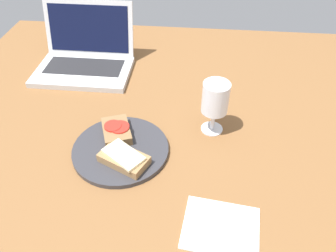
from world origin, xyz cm
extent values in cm
cube|color=brown|center=(0.00, 0.00, 1.50)|extent=(140.00, 140.00, 3.00)
cylinder|color=#333338|center=(-7.76, -6.07, 3.65)|extent=(24.90, 24.90, 1.30)
cube|color=#937047|center=(-5.76, -10.91, 5.43)|extent=(13.49, 10.96, 2.25)
cube|color=#F4EAB7|center=(-5.76, -10.91, 6.93)|extent=(11.38, 10.46, 0.74)
cube|color=brown|center=(-9.75, -1.24, 5.53)|extent=(10.12, 12.08, 2.46)
cylinder|color=red|center=(-10.64, -0.96, 7.04)|extent=(4.64, 4.64, 0.55)
cylinder|color=red|center=(-8.80, -1.11, 6.97)|extent=(5.18, 5.18, 0.42)
cylinder|color=white|center=(15.80, 4.89, 3.20)|extent=(6.04, 6.04, 0.40)
cylinder|color=white|center=(15.80, 4.89, 6.57)|extent=(1.11, 1.11, 6.34)
cylinder|color=white|center=(15.80, 4.89, 13.99)|extent=(7.09, 7.09, 8.50)
cylinder|color=white|center=(15.80, 4.89, 12.87)|extent=(6.52, 6.52, 6.27)
cube|color=silver|center=(-28.34, 29.26, 3.94)|extent=(32.08, 20.26, 1.88)
cube|color=#232326|center=(-28.34, 31.08, 4.96)|extent=(26.31, 11.14, 0.16)
cube|color=silver|center=(-28.34, 41.92, 14.05)|extent=(31.44, 5.84, 18.56)
cube|color=black|center=(-28.34, 41.42, 14.05)|extent=(28.23, 4.41, 15.46)
cube|color=white|center=(17.68, -26.07, 3.20)|extent=(17.12, 14.66, 0.40)
camera|label=1|loc=(10.45, -64.26, 64.22)|focal=35.00mm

